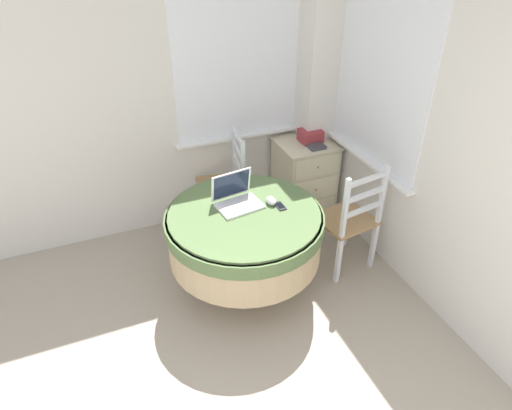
{
  "coord_description": "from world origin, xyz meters",
  "views": [
    {
      "loc": [
        0.05,
        -0.37,
        2.52
      ],
      "look_at": [
        1.12,
        2.23,
        0.66
      ],
      "focal_mm": 32.0,
      "sensor_mm": 36.0,
      "label": 1
    }
  ],
  "objects_px": {
    "dining_chair_near_right_window": "(349,221)",
    "storage_box": "(310,136)",
    "computer_mouse": "(271,201)",
    "laptop": "(237,198)",
    "book_on_cabinet": "(314,144)",
    "cell_phone": "(280,206)",
    "corner_cabinet": "(304,177)",
    "dining_chair_near_back_window": "(225,184)",
    "round_dining_table": "(245,232)"
  },
  "relations": [
    {
      "from": "dining_chair_near_right_window",
      "to": "storage_box",
      "type": "relative_size",
      "value": 4.93
    },
    {
      "from": "computer_mouse",
      "to": "storage_box",
      "type": "distance_m",
      "value": 1.11
    },
    {
      "from": "laptop",
      "to": "storage_box",
      "type": "xyz_separation_m",
      "value": [
        0.98,
        0.73,
        -0.0
      ]
    },
    {
      "from": "storage_box",
      "to": "book_on_cabinet",
      "type": "height_order",
      "value": "storage_box"
    },
    {
      "from": "laptop",
      "to": "cell_phone",
      "type": "distance_m",
      "value": 0.31
    },
    {
      "from": "laptop",
      "to": "dining_chair_near_right_window",
      "type": "xyz_separation_m",
      "value": [
        0.87,
        -0.17,
        -0.32
      ]
    },
    {
      "from": "cell_phone",
      "to": "corner_cabinet",
      "type": "xyz_separation_m",
      "value": [
        0.66,
        0.87,
        -0.37
      ]
    },
    {
      "from": "corner_cabinet",
      "to": "book_on_cabinet",
      "type": "bearing_deg",
      "value": -66.56
    },
    {
      "from": "laptop",
      "to": "cell_phone",
      "type": "xyz_separation_m",
      "value": [
        0.27,
        -0.15,
        -0.04
      ]
    },
    {
      "from": "laptop",
      "to": "storage_box",
      "type": "relative_size",
      "value": 1.78
    },
    {
      "from": "dining_chair_near_back_window",
      "to": "dining_chair_near_right_window",
      "type": "height_order",
      "value": "same"
    },
    {
      "from": "computer_mouse",
      "to": "cell_phone",
      "type": "xyz_separation_m",
      "value": [
        0.04,
        -0.06,
        -0.02
      ]
    },
    {
      "from": "storage_box",
      "to": "round_dining_table",
      "type": "bearing_deg",
      "value": -138.73
    },
    {
      "from": "cell_phone",
      "to": "corner_cabinet",
      "type": "height_order",
      "value": "cell_phone"
    },
    {
      "from": "laptop",
      "to": "dining_chair_near_back_window",
      "type": "bearing_deg",
      "value": 77.99
    },
    {
      "from": "dining_chair_near_back_window",
      "to": "computer_mouse",
      "type": "bearing_deg",
      "value": -84.61
    },
    {
      "from": "laptop",
      "to": "dining_chair_near_right_window",
      "type": "distance_m",
      "value": 0.94
    },
    {
      "from": "dining_chair_near_back_window",
      "to": "storage_box",
      "type": "relative_size",
      "value": 4.93
    },
    {
      "from": "dining_chair_near_right_window",
      "to": "round_dining_table",
      "type": "bearing_deg",
      "value": 176.7
    },
    {
      "from": "computer_mouse",
      "to": "book_on_cabinet",
      "type": "xyz_separation_m",
      "value": [
        0.74,
        0.73,
        -0.02
      ]
    },
    {
      "from": "round_dining_table",
      "to": "storage_box",
      "type": "distance_m",
      "value": 1.31
    },
    {
      "from": "laptop",
      "to": "corner_cabinet",
      "type": "xyz_separation_m",
      "value": [
        0.94,
        0.72,
        -0.41
      ]
    },
    {
      "from": "dining_chair_near_right_window",
      "to": "laptop",
      "type": "bearing_deg",
      "value": 168.95
    },
    {
      "from": "laptop",
      "to": "dining_chair_near_right_window",
      "type": "relative_size",
      "value": 0.36
    },
    {
      "from": "computer_mouse",
      "to": "storage_box",
      "type": "xyz_separation_m",
      "value": [
        0.75,
        0.82,
        0.02
      ]
    },
    {
      "from": "round_dining_table",
      "to": "book_on_cabinet",
      "type": "height_order",
      "value": "book_on_cabinet"
    },
    {
      "from": "storage_box",
      "to": "book_on_cabinet",
      "type": "xyz_separation_m",
      "value": [
        -0.01,
        -0.09,
        -0.04
      ]
    },
    {
      "from": "dining_chair_near_right_window",
      "to": "computer_mouse",
      "type": "bearing_deg",
      "value": 172.8
    },
    {
      "from": "dining_chair_near_back_window",
      "to": "book_on_cabinet",
      "type": "distance_m",
      "value": 0.86
    },
    {
      "from": "storage_box",
      "to": "laptop",
      "type": "bearing_deg",
      "value": -143.3
    },
    {
      "from": "round_dining_table",
      "to": "laptop",
      "type": "relative_size",
      "value": 3.29
    },
    {
      "from": "round_dining_table",
      "to": "dining_chair_near_back_window",
      "type": "xyz_separation_m",
      "value": [
        0.14,
        0.84,
        -0.1
      ]
    },
    {
      "from": "laptop",
      "to": "storage_box",
      "type": "height_order",
      "value": "laptop"
    },
    {
      "from": "round_dining_table",
      "to": "corner_cabinet",
      "type": "relative_size",
      "value": 1.57
    },
    {
      "from": "dining_chair_near_back_window",
      "to": "storage_box",
      "type": "height_order",
      "value": "dining_chair_near_back_window"
    },
    {
      "from": "dining_chair_near_right_window",
      "to": "corner_cabinet",
      "type": "distance_m",
      "value": 0.9
    },
    {
      "from": "book_on_cabinet",
      "to": "cell_phone",
      "type": "bearing_deg",
      "value": -131.45
    },
    {
      "from": "computer_mouse",
      "to": "dining_chair_near_back_window",
      "type": "height_order",
      "value": "dining_chair_near_back_window"
    },
    {
      "from": "laptop",
      "to": "storage_box",
      "type": "distance_m",
      "value": 1.22
    },
    {
      "from": "computer_mouse",
      "to": "book_on_cabinet",
      "type": "relative_size",
      "value": 0.45
    },
    {
      "from": "computer_mouse",
      "to": "cell_phone",
      "type": "height_order",
      "value": "computer_mouse"
    },
    {
      "from": "round_dining_table",
      "to": "cell_phone",
      "type": "height_order",
      "value": "cell_phone"
    },
    {
      "from": "round_dining_table",
      "to": "storage_box",
      "type": "xyz_separation_m",
      "value": [
        0.97,
        0.85,
        0.21
      ]
    },
    {
      "from": "computer_mouse",
      "to": "book_on_cabinet",
      "type": "bearing_deg",
      "value": 44.63
    },
    {
      "from": "round_dining_table",
      "to": "storage_box",
      "type": "height_order",
      "value": "storage_box"
    },
    {
      "from": "storage_box",
      "to": "book_on_cabinet",
      "type": "bearing_deg",
      "value": -97.51
    },
    {
      "from": "book_on_cabinet",
      "to": "round_dining_table",
      "type": "bearing_deg",
      "value": -141.49
    },
    {
      "from": "computer_mouse",
      "to": "corner_cabinet",
      "type": "xyz_separation_m",
      "value": [
        0.71,
        0.81,
        -0.39
      ]
    },
    {
      "from": "round_dining_table",
      "to": "cell_phone",
      "type": "xyz_separation_m",
      "value": [
        0.26,
        -0.03,
        0.17
      ]
    },
    {
      "from": "corner_cabinet",
      "to": "storage_box",
      "type": "bearing_deg",
      "value": 14.14
    }
  ]
}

